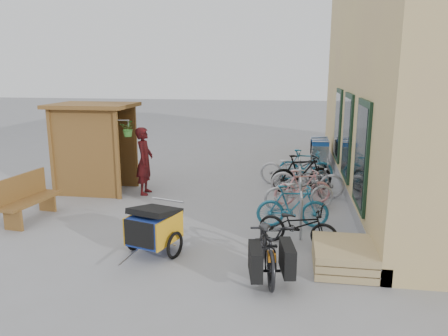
# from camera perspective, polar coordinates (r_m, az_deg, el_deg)

# --- Properties ---
(ground) EXTENTS (80.00, 80.00, 0.00)m
(ground) POSITION_cam_1_polar(r_m,az_deg,el_deg) (9.31, -4.53, -7.93)
(ground) COLOR gray
(kiosk) EXTENTS (2.49, 1.65, 2.40)m
(kiosk) POSITION_cam_1_polar(r_m,az_deg,el_deg) (12.29, -16.97, 4.11)
(kiosk) COLOR brown
(kiosk) RESTS_ON ground
(bike_rack) EXTENTS (0.05, 5.35, 0.86)m
(bike_rack) POSITION_cam_1_polar(r_m,az_deg,el_deg) (11.21, 9.86, -1.73)
(bike_rack) COLOR #A5A8AD
(bike_rack) RESTS_ON ground
(pallet_stack) EXTENTS (1.00, 1.20, 0.40)m
(pallet_stack) POSITION_cam_1_polar(r_m,az_deg,el_deg) (7.75, 15.36, -11.07)
(pallet_stack) COLOR tan
(pallet_stack) RESTS_ON ground
(bench) EXTENTS (0.67, 1.67, 1.03)m
(bench) POSITION_cam_1_polar(r_m,az_deg,el_deg) (10.60, -24.38, -3.50)
(bench) COLOR brown
(bench) RESTS_ON ground
(shopping_carts) EXTENTS (0.57, 1.91, 1.02)m
(shopping_carts) POSITION_cam_1_polar(r_m,az_deg,el_deg) (15.49, 12.29, 2.46)
(shopping_carts) COLOR silver
(shopping_carts) RESTS_ON ground
(child_trailer) EXTENTS (1.04, 1.61, 0.93)m
(child_trailer) POSITION_cam_1_polar(r_m,az_deg,el_deg) (8.04, -9.15, -7.53)
(child_trailer) COLOR #1C3F9A
(child_trailer) RESTS_ON ground
(cargo_bike) EXTENTS (0.96, 1.95, 0.98)m
(cargo_bike) POSITION_cam_1_polar(r_m,az_deg,el_deg) (7.24, 5.80, -10.01)
(cargo_bike) COLOR black
(cargo_bike) RESTS_ON ground
(person_kiosk) EXTENTS (0.47, 0.68, 1.80)m
(person_kiosk) POSITION_cam_1_polar(r_m,az_deg,el_deg) (11.81, -10.33, 0.91)
(person_kiosk) COLOR maroon
(person_kiosk) RESTS_ON ground
(bike_0) EXTENTS (1.64, 0.98, 0.81)m
(bike_0) POSITION_cam_1_polar(r_m,az_deg,el_deg) (8.44, 9.63, -7.35)
(bike_0) COLOR black
(bike_0) RESTS_ON ground
(bike_1) EXTENTS (1.57, 0.59, 0.92)m
(bike_1) POSITION_cam_1_polar(r_m,az_deg,el_deg) (9.35, 8.97, -4.97)
(bike_1) COLOR #226A89
(bike_1) RESTS_ON ground
(bike_2) EXTENTS (1.80, 1.05, 0.90)m
(bike_2) POSITION_cam_1_polar(r_m,az_deg,el_deg) (10.55, 9.79, -3.01)
(bike_2) COLOR #9A9A9E
(bike_2) RESTS_ON ground
(bike_3) EXTENTS (1.53, 0.88, 0.89)m
(bike_3) POSITION_cam_1_polar(r_m,az_deg,el_deg) (10.95, 10.24, -2.48)
(bike_3) COLOR pink
(bike_3) RESTS_ON ground
(bike_4) EXTENTS (1.94, 0.77, 1.00)m
(bike_4) POSITION_cam_1_polar(r_m,az_deg,el_deg) (11.62, 10.81, -1.33)
(bike_4) COLOR #9A9A9E
(bike_4) RESTS_ON ground
(bike_5) EXTENTS (1.79, 0.97, 1.04)m
(bike_5) POSITION_cam_1_polar(r_m,az_deg,el_deg) (12.06, 10.12, -0.70)
(bike_5) COLOR black
(bike_5) RESTS_ON ground
(bike_6) EXTENTS (1.96, 0.82, 1.00)m
(bike_6) POSITION_cam_1_polar(r_m,az_deg,el_deg) (12.76, 9.02, -0.01)
(bike_6) COLOR #9A9A9E
(bike_6) RESTS_ON ground
(bike_7) EXTENTS (1.64, 0.57, 0.97)m
(bike_7) POSITION_cam_1_polar(r_m,az_deg,el_deg) (13.21, 10.60, 0.30)
(bike_7) COLOR #226A89
(bike_7) RESTS_ON ground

